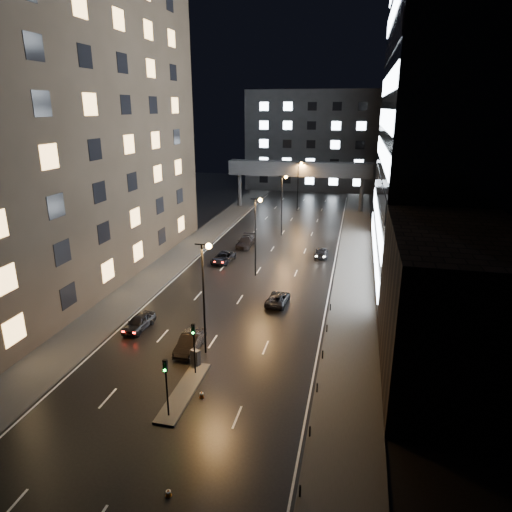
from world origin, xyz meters
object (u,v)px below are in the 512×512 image
object	(u,v)px
car_toward_a	(278,298)
utility_cabinet	(196,357)
car_away_a	(139,322)
car_away_c	(223,258)
car_away_d	(246,242)
car_toward_b	(322,252)
car_away_b	(190,342)

from	to	relation	value
car_toward_a	utility_cabinet	world-z (taller)	utility_cabinet
car_away_a	utility_cabinet	world-z (taller)	utility_cabinet
car_away_a	car_away_c	bearing A→B (deg)	89.30
car_away_d	car_toward_a	world-z (taller)	car_away_d
car_toward_a	car_away_c	bearing A→B (deg)	-47.48
car_away_d	car_toward_b	world-z (taller)	car_away_d
car_away_b	car_toward_a	size ratio (longest dim) A/B	1.02
car_away_a	car_away_c	world-z (taller)	car_away_a
car_toward_a	utility_cabinet	bearing A→B (deg)	75.80
car_away_b	car_toward_a	world-z (taller)	car_away_b
car_away_b	car_toward_b	distance (m)	31.02
car_away_a	car_toward_a	xyz separation A→B (m)	(12.21, 8.97, -0.10)
car_away_a	car_away_c	distance (m)	21.42
car_away_d	car_away_b	bearing A→B (deg)	-84.92
car_away_c	car_away_d	bearing A→B (deg)	87.02
car_away_a	utility_cabinet	size ratio (longest dim) A/B	3.18
car_away_b	car_toward_b	world-z (taller)	car_away_b
car_away_d	car_toward_b	distance (m)	12.26
car_away_c	car_away_d	size ratio (longest dim) A/B	0.92
car_away_d	car_away_c	bearing A→B (deg)	-98.82
car_away_c	car_away_d	xyz separation A→B (m)	(1.26, 8.09, 0.09)
car_toward_b	utility_cabinet	size ratio (longest dim) A/B	3.33
car_away_b	car_away_d	world-z (taller)	car_away_d
car_away_c	car_toward_a	size ratio (longest dim) A/B	1.09
car_away_a	car_away_b	bearing A→B (deg)	-18.21
car_away_a	car_toward_b	xyz separation A→B (m)	(15.48, 26.90, -0.08)
car_away_b	car_toward_b	size ratio (longest dim) A/B	1.03
car_toward_a	car_toward_b	bearing A→B (deg)	-96.82
utility_cabinet	car_toward_a	bearing A→B (deg)	92.70
car_toward_b	car_toward_a	bearing A→B (deg)	78.88
car_away_d	utility_cabinet	world-z (taller)	car_away_d
car_away_b	utility_cabinet	xyz separation A→B (m)	(1.40, -2.41, 0.06)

